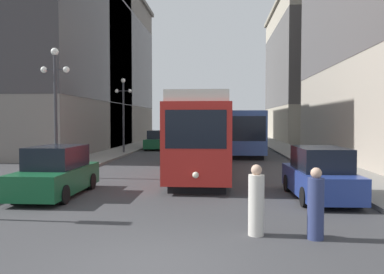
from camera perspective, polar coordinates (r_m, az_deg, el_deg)
ground_plane at (r=7.72m, az=-5.62°, el=-18.47°), size 200.00×200.00×0.00m
sidewalk_left at (r=47.98m, az=-6.31°, el=-0.78°), size 2.87×120.00×0.15m
sidewalk_right at (r=47.60m, az=11.69°, el=-0.84°), size 2.87×120.00×0.15m
streetcar at (r=20.44m, az=1.73°, el=0.60°), size 2.64×13.36×3.89m
transit_bus at (r=32.96m, az=7.72°, el=1.01°), size 2.78×12.74×3.45m
parked_car_left_near at (r=15.08m, az=-19.32°, el=-4.98°), size 1.92×4.52×1.82m
parked_car_left_mid at (r=37.25m, az=-5.08°, el=-0.51°), size 1.95×4.98×1.82m
parked_car_right_far at (r=14.39m, az=18.30°, el=-5.32°), size 1.98×4.48×1.82m
pedestrian_crossing_near at (r=9.53m, az=17.75°, el=-9.64°), size 0.37×0.37×1.67m
pedestrian_crossing_far at (r=9.51m, az=9.44°, el=-9.48°), size 0.38×0.38×1.71m
lamp_post_left_near at (r=19.75m, az=-19.48°, el=6.18°), size 1.41×0.36×6.07m
lamp_post_left_far at (r=32.13m, az=-10.07°, el=4.75°), size 1.41×0.36×6.04m
building_left_corner at (r=49.50m, az=-15.42°, el=10.23°), size 13.00×22.71×18.57m
building_left_midblock at (r=38.60m, az=-22.75°, el=12.20°), size 14.51×20.75×18.35m
building_right_midblock at (r=57.36m, az=17.27°, el=9.31°), size 10.89×22.87×18.92m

